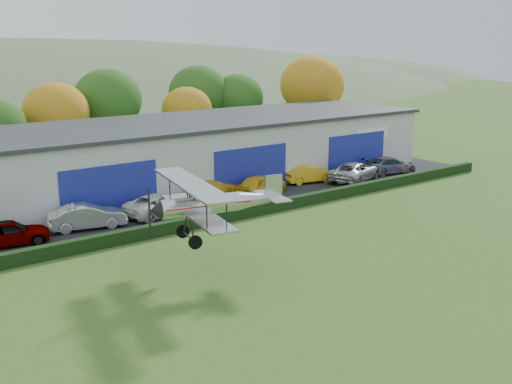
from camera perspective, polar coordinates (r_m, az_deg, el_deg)
ground at (r=30.99m, az=16.99°, el=-9.02°), size 300.00×300.00×0.00m
apron at (r=47.28m, az=-1.68°, el=-0.50°), size 48.00×9.00×0.05m
hedge at (r=43.50m, az=2.01°, el=-1.26°), size 46.00×0.60×0.80m
hangar at (r=53.48m, az=-4.32°, el=4.03°), size 40.60×12.60×5.30m
tree_belt at (r=62.25m, az=-14.06°, el=7.78°), size 75.70×13.22×10.12m
car_0 at (r=38.75m, az=-22.02°, el=-3.52°), size 4.83×2.52×1.57m
car_1 at (r=40.61m, az=-15.41°, el=-2.20°), size 5.12×2.71×1.61m
car_2 at (r=42.75m, az=-8.82°, el=-1.14°), size 5.73×3.39×1.49m
car_3 at (r=46.21m, az=-4.06°, el=0.15°), size 5.71×4.04×1.54m
car_4 at (r=47.80m, az=0.47°, el=0.69°), size 5.02×2.96×1.60m
car_5 at (r=52.20m, az=4.92°, el=1.69°), size 4.68×2.36×1.47m
car_6 at (r=53.29m, az=9.15°, el=1.91°), size 6.49×4.60×1.64m
car_7 at (r=56.97m, az=12.34°, el=2.45°), size 5.43×3.13×1.48m
biplane at (r=31.01m, az=-4.10°, el=-0.93°), size 7.32×8.33×3.10m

